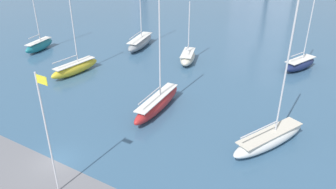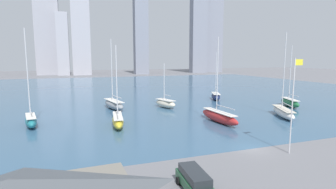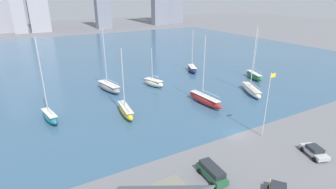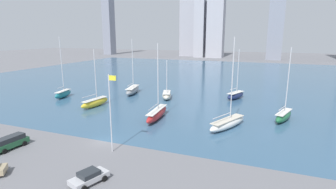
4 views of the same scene
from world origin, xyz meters
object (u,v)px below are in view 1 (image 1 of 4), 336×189
sailboat_gray (140,42)px  sailboat_teal (39,45)px  sailboat_red (157,103)px  flag_pole (47,132)px  sailboat_cream (188,57)px  sailboat_yellow (75,68)px  sailboat_navy (300,64)px  sailboat_white (270,138)px

sailboat_gray → sailboat_teal: sailboat_teal is taller
sailboat_red → sailboat_teal: sailboat_teal is taller
flag_pole → sailboat_gray: size_ratio=0.73×
sailboat_cream → sailboat_teal: size_ratio=0.63×
sailboat_gray → sailboat_yellow: sailboat_gray is taller
sailboat_navy → sailboat_yellow: (-30.39, -20.09, 0.03)m
sailboat_teal → sailboat_gray: bearing=25.8°
sailboat_cream → sailboat_white: sailboat_white is taller
sailboat_navy → sailboat_gray: (-28.86, -4.29, 0.07)m
sailboat_navy → sailboat_teal: 46.89m
flag_pole → sailboat_red: (-0.09, 16.54, -5.12)m
sailboat_navy → sailboat_gray: 29.18m
sailboat_cream → sailboat_white: bearing=-60.9°
sailboat_red → sailboat_white: (14.27, -0.28, -0.12)m
sailboat_red → sailboat_yellow: sailboat_red is taller
sailboat_red → sailboat_white: size_ratio=0.93×
sailboat_yellow → sailboat_teal: size_ratio=0.83×
sailboat_cream → sailboat_white: 25.29m
sailboat_white → sailboat_teal: sailboat_white is taller
flag_pole → sailboat_teal: 40.27m
sailboat_teal → flag_pole: bearing=-48.0°
flag_pole → sailboat_yellow: (-17.69, 19.89, -5.18)m
sailboat_gray → sailboat_teal: (-15.40, -11.19, 0.04)m
flag_pole → sailboat_teal: size_ratio=0.70×
sailboat_gray → sailboat_navy: bearing=-3.6°
sailboat_cream → sailboat_white: (18.70, -17.03, -0.04)m
flag_pole → sailboat_cream: (-4.52, 33.28, -5.20)m
sailboat_navy → sailboat_cream: size_ratio=1.28×
sailboat_cream → sailboat_yellow: bearing=-153.1°
sailboat_yellow → sailboat_gray: bearing=90.8°
sailboat_red → sailboat_cream: sailboat_red is taller
flag_pole → sailboat_red: sailboat_red is taller
sailboat_navy → sailboat_white: sailboat_white is taller
sailboat_navy → sailboat_red: 26.70m
flag_pole → sailboat_gray: (-16.16, 35.69, -5.13)m
flag_pole → sailboat_white: size_ratio=0.70×
sailboat_gray → sailboat_red: bearing=-62.0°
sailboat_teal → sailboat_cream: bearing=7.8°
flag_pole → sailboat_teal: bearing=142.2°
sailboat_gray → sailboat_cream: size_ratio=1.53×
sailboat_cream → sailboat_teal: (-27.04, -8.79, 0.12)m
sailboat_white → sailboat_yellow: bearing=-162.0°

